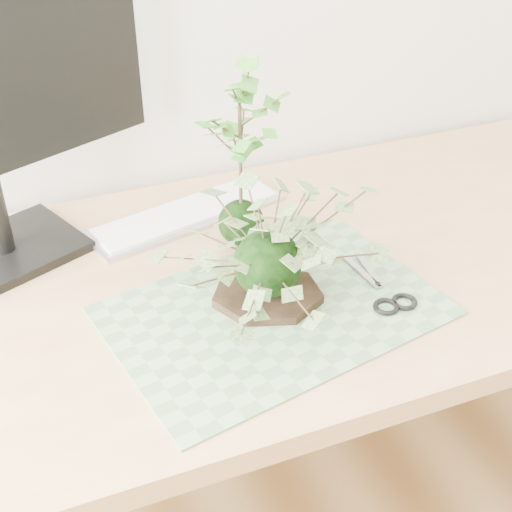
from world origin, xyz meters
name	(u,v)px	position (x,y,z in m)	size (l,w,h in m)	color
desk	(260,311)	(0.04, 1.23, 0.65)	(1.60, 0.70, 0.74)	tan
cutting_mat	(274,311)	(0.02, 1.12, 0.74)	(0.50, 0.33, 0.00)	#557A51
stone_dish	(267,295)	(0.02, 1.15, 0.75)	(0.18, 0.18, 0.01)	black
ivy_kokedama	(268,237)	(0.02, 1.15, 0.86)	(0.39, 0.39, 0.21)	black
maple_kokedama	(240,118)	(0.04, 1.32, 0.98)	(0.21, 0.21, 0.34)	black
keyboard	(187,214)	(-0.02, 1.44, 0.75)	(0.40, 0.20, 0.01)	#B3B4BD
scissors	(388,296)	(0.20, 1.08, 0.75)	(0.07, 0.17, 0.01)	gray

